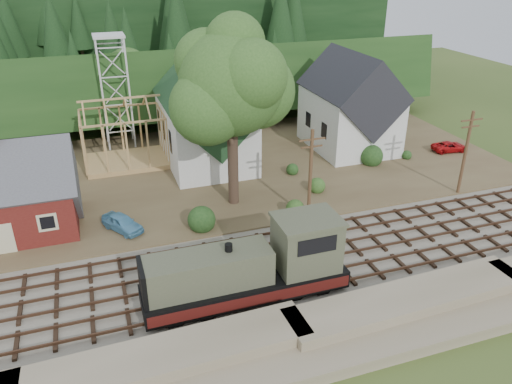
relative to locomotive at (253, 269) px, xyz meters
name	(u,v)px	position (x,y,z in m)	size (l,w,h in m)	color
ground	(247,271)	(0.55, 3.00, -2.25)	(140.00, 140.00, 0.00)	#384C1E
embankment	(294,355)	(0.55, -5.50, -2.25)	(64.00, 5.00, 1.60)	#7F7259
railroad_bed	(247,270)	(0.55, 3.00, -2.17)	(64.00, 11.00, 0.16)	#726B5B
village_flat	(192,172)	(0.55, 21.00, -2.10)	(64.00, 26.00, 0.30)	brown
hillside	(156,109)	(0.55, 45.00, -2.25)	(70.00, 28.00, 8.00)	#1E3F19
ridge	(142,83)	(0.55, 61.00, -2.25)	(80.00, 20.00, 12.00)	black
depot	(5,197)	(-15.45, 14.00, 0.96)	(10.80, 7.41, 9.00)	#581614
church	(205,117)	(2.55, 22.68, 2.93)	(8.40, 15.17, 13.00)	silver
farmhouse	(350,107)	(18.55, 22.00, 2.62)	(8.40, 10.80, 10.60)	silver
timber_frame	(124,136)	(-5.45, 25.00, 1.02)	(8.20, 6.20, 6.99)	tan
lattice_tower	(111,58)	(-5.45, 31.00, 7.78)	(3.20, 3.20, 12.12)	silver
big_tree	(233,91)	(2.71, 13.08, 7.97)	(10.90, 8.40, 14.70)	#38281E
telegraph_pole_near	(310,174)	(7.55, 8.20, 2.00)	(2.20, 0.28, 8.00)	#4C331E
telegraph_pole_far	(466,152)	(22.55, 8.20, 2.00)	(2.20, 0.28, 8.00)	#4C331E
locomotive	(253,269)	(0.00, 0.00, 0.00)	(12.91, 3.23, 5.14)	black
car_blue	(122,223)	(-7.17, 11.14, -1.29)	(1.55, 3.85, 1.31)	#5BA0C4
car_red	(450,147)	(28.55, 17.09, -1.41)	(1.80, 3.90, 1.08)	red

